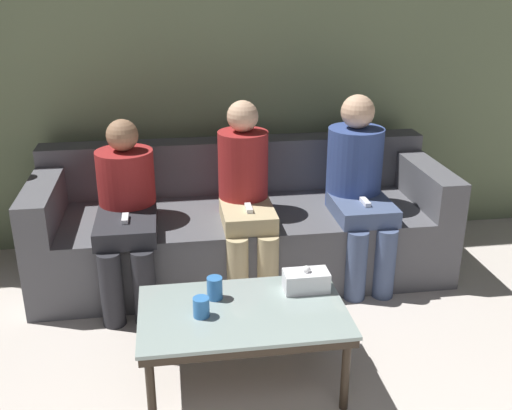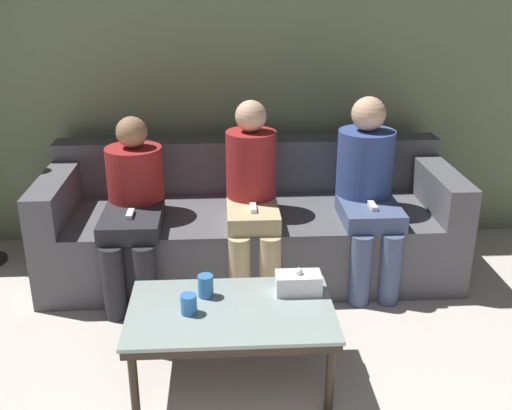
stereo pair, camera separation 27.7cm
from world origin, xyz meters
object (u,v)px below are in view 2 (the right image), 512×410
Objects in this scene: cup_near_right at (206,286)px; seated_person_left_end at (134,201)px; tissue_box at (298,283)px; seated_person_mid_right at (367,186)px; couch at (250,225)px; coffee_table at (231,317)px; seated_person_mid_left at (252,191)px; cup_near_left at (189,304)px.

cup_near_right is 0.98m from seated_person_left_end.
seated_person_left_end reaches higher than tissue_box.
seated_person_mid_right is at bearing 58.99° from tissue_box.
coffee_table is at bearing -97.04° from couch.
tissue_box is 0.91m from seated_person_mid_left.
couch is 27.75× the size of cup_near_left.
couch is 0.38m from seated_person_mid_left.
cup_near_left reaches higher than coffee_table.
cup_near_right is 1.35m from seated_person_mid_right.
tissue_box is 0.19× the size of seated_person_mid_left.
seated_person_mid_left reaches higher than tissue_box.
seated_person_mid_right is at bearing 44.87° from cup_near_left.
cup_near_right is at bearing 63.73° from cup_near_left.
seated_person_mid_left is 0.72m from seated_person_mid_right.
seated_person_mid_left is at bearing -90.00° from couch.
tissue_box is at bearing -80.56° from couch.
coffee_table is at bearing -130.11° from seated_person_mid_right.
seated_person_left_end is (-0.90, 0.85, 0.12)m from tissue_box.
coffee_table is 10.24× the size of cup_near_left.
couch is 0.80m from seated_person_left_end.
cup_near_right is 0.50× the size of tissue_box.
tissue_box reaches higher than coffee_table.
seated_person_mid_right is (0.99, 0.90, 0.17)m from cup_near_right.
couch reaches higher than coffee_table.
tissue_box is (0.52, 0.16, 0.00)m from cup_near_left.
seated_person_mid_right is (0.72, 0.01, 0.02)m from seated_person_mid_left.
tissue_box is 0.21× the size of seated_person_left_end.
cup_near_left is at bearing -69.86° from seated_person_left_end.
seated_person_mid_left reaches higher than coffee_table.
coffee_table is at bearing -157.42° from tissue_box.
couch is 23.60× the size of cup_near_right.
seated_person_left_end is 0.91× the size of seated_person_mid_right.
seated_person_mid_right is at bearing 49.89° from coffee_table.
cup_near_right is 0.45m from tissue_box.
cup_near_right reaches higher than coffee_table.
cup_near_right is 0.10× the size of seated_person_mid_left.
seated_person_left_end is (-0.57, 0.99, 0.21)m from coffee_table.
couch is at bearing 99.44° from tissue_box.
coffee_table is 0.37m from tissue_box.
seated_person_mid_right is at bearing 0.90° from seated_person_mid_left.
seated_person_mid_left is at bearing 2.11° from seated_person_left_end.
couch is 1.30m from cup_near_left.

